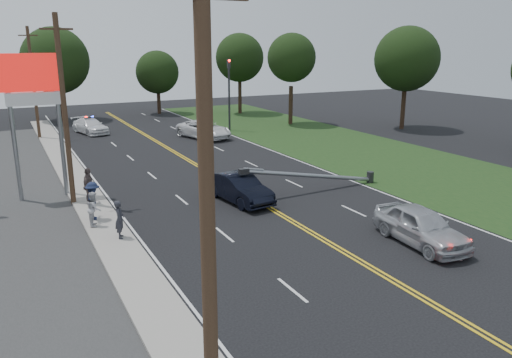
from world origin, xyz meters
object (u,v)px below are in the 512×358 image
emergency_a (204,129)px  bystander_a (120,219)px  fallen_streetlight (319,176)px  traffic_signal (229,88)px  crashed_sedan (239,188)px  utility_pole_near (208,242)px  pylon_sign (33,91)px  waiting_sedan (421,226)px  bystander_c (93,201)px  bystander_b (94,209)px  utility_pole_far (33,83)px  emergency_b (90,126)px  utility_pole_mid (65,111)px  bystander_d (88,186)px

emergency_a → bystander_a: bystander_a is taller
fallen_streetlight → traffic_signal: bearing=79.4°
crashed_sedan → utility_pole_near: bearing=-124.8°
pylon_sign → waiting_sedan: (14.00, -14.88, -5.17)m
bystander_c → utility_pole_near: bearing=-170.5°
utility_pole_near → bystander_b: bearing=88.5°
utility_pole_far → crashed_sedan: utility_pole_far is taller
emergency_b → pylon_sign: bearing=-121.0°
waiting_sedan → bystander_b: (-12.30, 8.56, 0.12)m
utility_pole_near → bystander_c: size_ratio=5.30×
bystander_b → pylon_sign: bearing=27.5°
utility_pole_mid → waiting_sedan: size_ratio=2.07×
utility_pole_far → bystander_b: 26.64m
utility_pole_mid → bystander_d: (0.74, -0.75, -3.98)m
crashed_sedan → emergency_a: (5.39, 19.03, 0.04)m
utility_pole_mid → bystander_a: bearing=-80.1°
bystander_a → bystander_c: size_ratio=0.92×
fallen_streetlight → emergency_b: size_ratio=1.87×
emergency_a → bystander_d: bearing=-144.3°
bystander_d → fallen_streetlight: bearing=-73.7°
emergency_a → bystander_b: bearing=-139.5°
fallen_streetlight → emergency_a: (0.25, 19.22, -0.10)m
utility_pole_near → bystander_d: bearing=87.8°
bystander_d → pylon_sign: bearing=67.2°
bystander_a → bystander_b: bearing=30.7°
utility_pole_near → utility_pole_mid: (0.00, 20.00, 0.00)m
traffic_signal → utility_pole_near: size_ratio=0.70×
bystander_d → bystander_a: bearing=-145.5°
traffic_signal → utility_pole_far: bearing=167.1°
pylon_sign → bystander_b: pylon_sign is taller
emergency_b → emergency_a: bearing=-54.4°
traffic_signal → bystander_d: traffic_signal is taller
fallen_streetlight → bystander_b: (-12.99, -0.32, 0.03)m
emergency_a → bystander_a: 25.04m
utility_pole_mid → emergency_b: utility_pole_mid is taller
crashed_sedan → emergency_a: bearing=66.5°
emergency_b → fallen_streetlight: bearing=-86.7°
utility_pole_near → crashed_sedan: utility_pole_near is taller
bystander_c → utility_pole_far: bearing=12.5°
emergency_b → bystander_c: size_ratio=2.65×
utility_pole_far → utility_pole_mid: bearing=-90.0°
utility_pole_mid → utility_pole_far: bearing=90.0°
fallen_streetlight → waiting_sedan: fallen_streetlight is taller
pylon_sign → utility_pole_mid: (1.30, -2.00, -0.91)m
bystander_b → bystander_d: bystander_d is taller
pylon_sign → emergency_b: pylon_sign is taller
bystander_d → emergency_b: bearing=21.1°
waiting_sedan → bystander_b: bearing=149.2°
utility_pole_far → bystander_c: size_ratio=5.30×
crashed_sedan → bystander_b: bystander_b is taller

